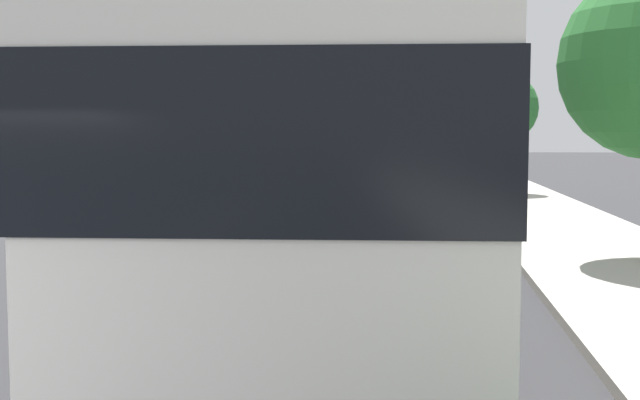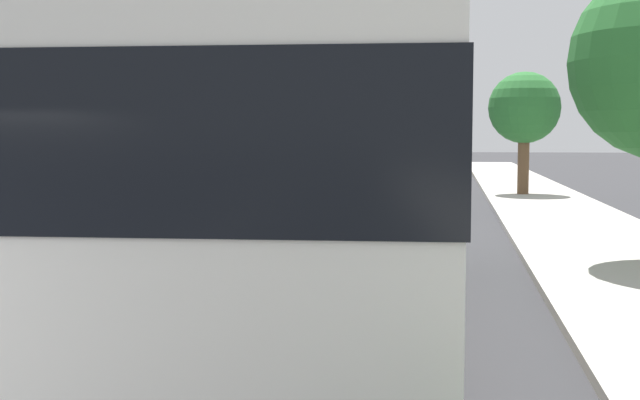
% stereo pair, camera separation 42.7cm
% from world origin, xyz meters
% --- Properties ---
extents(lane_divider_line, '(110.00, 0.16, 0.01)m').
position_xyz_m(lane_divider_line, '(10.00, 0.00, 0.00)').
color(lane_divider_line, silver).
rests_on(lane_divider_line, ground).
extents(coach_bus, '(11.91, 3.32, 3.30)m').
position_xyz_m(coach_bus, '(8.04, -1.93, 1.88)').
color(coach_bus, silver).
rests_on(coach_bus, ground).
extents(car_oncoming, '(4.36, 1.81, 1.57)m').
position_xyz_m(car_oncoming, '(22.49, -1.74, 0.74)').
color(car_oncoming, navy).
rests_on(car_oncoming, ground).
extents(car_side_street, '(4.41, 1.92, 1.48)m').
position_xyz_m(car_side_street, '(33.07, 2.56, 0.71)').
color(car_side_street, gray).
rests_on(car_side_street, ground).
extents(car_behind_bus, '(4.75, 1.97, 1.51)m').
position_xyz_m(car_behind_bus, '(46.21, -2.37, 0.72)').
color(car_behind_bus, gold).
rests_on(car_behind_bus, ground).
extents(roadside_tree_far_block, '(2.67, 2.67, 4.71)m').
position_xyz_m(roadside_tree_far_block, '(29.21, -6.21, 3.32)').
color(roadside_tree_far_block, brown).
rests_on(roadside_tree_far_block, ground).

